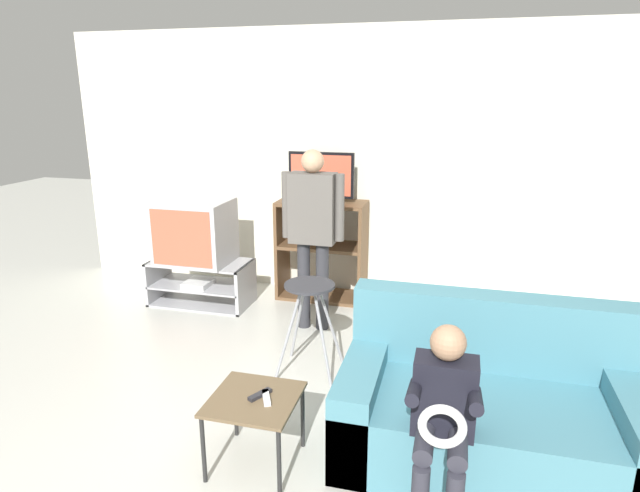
% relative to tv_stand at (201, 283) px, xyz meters
% --- Properties ---
extents(wall_back, '(6.40, 0.06, 2.60)m').
position_rel_tv_stand_xyz_m(wall_back, '(1.54, 0.73, 1.09)').
color(wall_back, silver).
rests_on(wall_back, ground_plane).
extents(tv_stand, '(0.97, 0.47, 0.43)m').
position_rel_tv_stand_xyz_m(tv_stand, '(0.00, 0.00, 0.00)').
color(tv_stand, '#A8A8AD').
rests_on(tv_stand, ground_plane).
extents(television_main, '(0.67, 0.53, 0.60)m').
position_rel_tv_stand_xyz_m(television_main, '(-0.03, -0.01, 0.52)').
color(television_main, '#B2B2B7').
rests_on(television_main, tv_stand).
extents(media_shelf, '(0.86, 0.41, 0.98)m').
position_rel_tv_stand_xyz_m(media_shelf, '(1.09, 0.46, 0.29)').
color(media_shelf, brown).
rests_on(media_shelf, ground_plane).
extents(television_flat, '(0.63, 0.20, 0.47)m').
position_rel_tv_stand_xyz_m(television_flat, '(1.09, 0.46, 0.99)').
color(television_flat, black).
rests_on(television_flat, media_shelf).
extents(folding_stool, '(0.44, 0.40, 0.69)m').
position_rel_tv_stand_xyz_m(folding_stool, '(1.39, -1.02, 0.35)').
color(folding_stool, '#99999E').
rests_on(folding_stool, ground_plane).
extents(snack_table, '(0.47, 0.47, 0.41)m').
position_rel_tv_stand_xyz_m(snack_table, '(1.38, -2.08, 0.15)').
color(snack_table, brown).
rests_on(snack_table, ground_plane).
extents(remote_control_black, '(0.10, 0.14, 0.02)m').
position_rel_tv_stand_xyz_m(remote_control_black, '(1.40, -2.06, 0.21)').
color(remote_control_black, '#232328').
rests_on(remote_control_black, snack_table).
extents(remote_control_white, '(0.09, 0.15, 0.02)m').
position_rel_tv_stand_xyz_m(remote_control_white, '(1.44, -2.08, 0.21)').
color(remote_control_white, silver).
rests_on(remote_control_white, snack_table).
extents(couch, '(1.64, 0.89, 0.85)m').
position_rel_tv_stand_xyz_m(couch, '(2.61, -1.66, 0.07)').
color(couch, teal).
rests_on(couch, ground_plane).
extents(person_standing_adult, '(0.53, 0.20, 1.55)m').
position_rel_tv_stand_xyz_m(person_standing_adult, '(1.20, -0.26, 0.73)').
color(person_standing_adult, '#2D2D33').
rests_on(person_standing_adult, ground_plane).
extents(person_seated_child, '(0.33, 0.43, 0.96)m').
position_rel_tv_stand_xyz_m(person_seated_child, '(2.36, -2.18, 0.35)').
color(person_seated_child, '#2D2D38').
rests_on(person_seated_child, ground_plane).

